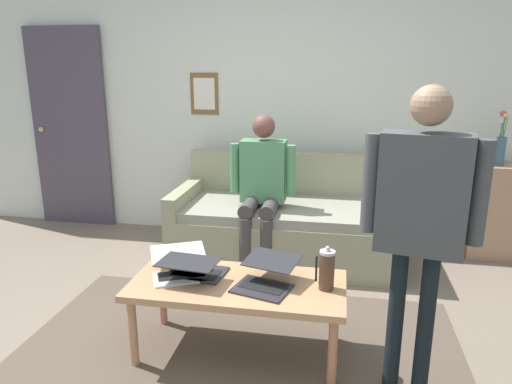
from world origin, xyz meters
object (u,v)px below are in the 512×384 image
(coffee_table, at_px, (238,290))
(laptop_center, at_px, (194,269))
(person_standing, at_px, (421,209))
(interior_door, at_px, (70,129))
(couch, at_px, (288,224))
(laptop_right, at_px, (180,268))
(french_press, at_px, (327,270))
(flower_vase, at_px, (501,143))
(laptop_left, at_px, (266,278))
(side_shelf, at_px, (492,211))
(person_seated, at_px, (262,183))

(coffee_table, bearing_deg, laptop_center, -6.87)
(person_standing, bearing_deg, interior_door, -35.32)
(couch, bearing_deg, laptop_right, 72.20)
(french_press, bearing_deg, couch, -75.74)
(laptop_center, relative_size, person_standing, 0.24)
(coffee_table, xyz_separation_m, flower_vase, (-1.90, -1.87, 0.62))
(interior_door, height_order, person_standing, interior_door)
(couch, distance_m, laptop_left, 1.56)
(interior_door, distance_m, coffee_table, 3.10)
(couch, height_order, flower_vase, flower_vase)
(interior_door, xyz_separation_m, laptop_right, (-1.88, 2.01, -0.53))
(coffee_table, height_order, laptop_left, laptop_left)
(laptop_center, xyz_separation_m, french_press, (-0.78, 0.02, 0.07))
(couch, height_order, laptop_left, couch)
(flower_vase, xyz_separation_m, person_standing, (0.96, 2.07, -0.01))
(french_press, distance_m, person_standing, 0.66)
(laptop_left, xyz_separation_m, laptop_center, (0.44, -0.04, 0.00))
(laptop_left, height_order, person_standing, person_standing)
(french_press, relative_size, person_standing, 0.16)
(laptop_center, bearing_deg, flower_vase, -139.77)
(interior_door, height_order, coffee_table, interior_door)
(side_shelf, bearing_deg, person_standing, 65.02)
(couch, bearing_deg, french_press, 104.26)
(interior_door, bearing_deg, laptop_left, 139.42)
(side_shelf, bearing_deg, flower_vase, -84.65)
(laptop_right, height_order, person_standing, person_standing)
(laptop_left, xyz_separation_m, side_shelf, (-1.74, -1.88, -0.09))
(interior_door, relative_size, person_seated, 1.60)
(interior_door, relative_size, french_press, 7.97)
(interior_door, height_order, french_press, interior_door)
(couch, xyz_separation_m, person_standing, (-0.82, 1.74, 0.72))
(couch, relative_size, laptop_left, 4.53)
(french_press, bearing_deg, coffee_table, 1.35)
(coffee_table, height_order, laptop_right, laptop_right)
(laptop_center, bearing_deg, person_seated, -98.48)
(laptop_left, relative_size, person_standing, 0.27)
(interior_door, distance_m, couch, 2.52)
(couch, height_order, laptop_right, couch)
(laptop_right, bearing_deg, laptop_left, 174.22)
(interior_door, bearing_deg, laptop_right, 133.11)
(laptop_center, relative_size, flower_vase, 0.83)
(laptop_right, relative_size, person_standing, 0.27)
(interior_door, relative_size, laptop_right, 4.70)
(laptop_left, xyz_separation_m, person_seated, (0.25, -1.32, 0.22))
(laptop_right, height_order, flower_vase, flower_vase)
(interior_door, relative_size, side_shelf, 2.45)
(coffee_table, xyz_separation_m, person_standing, (-0.94, 0.20, 0.61))
(side_shelf, xyz_separation_m, person_standing, (0.97, 2.07, 0.60))
(person_seated, bearing_deg, couch, -131.31)
(coffee_table, relative_size, side_shelf, 1.48)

